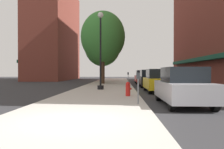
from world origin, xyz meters
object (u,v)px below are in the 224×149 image
at_px(lamppost, 101,49).
at_px(tree_mid, 103,37).
at_px(car_red, 143,77).
at_px(car_black, 149,79).
at_px(car_silver, 182,87).
at_px(tree_near, 102,45).
at_px(parking_meter_near, 128,77).
at_px(fire_hydrant, 128,89).
at_px(parking_meter_far, 138,84).
at_px(car_yellow, 158,81).

xyz_separation_m(lamppost, tree_mid, (-0.52, 9.05, 2.30)).
relative_size(tree_mid, car_red, 1.93).
bearing_deg(car_black, car_silver, -88.54).
distance_m(tree_near, tree_mid, 6.48).
height_order(parking_meter_near, car_red, car_red).
bearing_deg(tree_mid, car_black, -41.96).
height_order(fire_hydrant, parking_meter_near, parking_meter_near).
bearing_deg(parking_meter_near, parking_meter_far, -90.00).
relative_size(parking_meter_near, parking_meter_far, 1.00).
xyz_separation_m(parking_meter_far, car_red, (1.95, 19.49, -0.14)).
xyz_separation_m(parking_meter_far, car_silver, (1.95, 0.50, -0.14)).
bearing_deg(car_black, parking_meter_near, 143.21).
distance_m(fire_hydrant, tree_near, 21.13).
height_order(lamppost, fire_hydrant, lamppost).
relative_size(lamppost, parking_meter_far, 4.50).
relative_size(tree_mid, car_yellow, 1.93).
distance_m(parking_meter_far, car_yellow, 7.40).
height_order(lamppost, car_black, lamppost).
distance_m(parking_meter_near, tree_near, 10.70).
bearing_deg(car_yellow, parking_meter_far, -105.86).
height_order(lamppost, tree_mid, tree_mid).
bearing_deg(parking_meter_far, parking_meter_near, 90.00).
bearing_deg(tree_mid, car_yellow, -64.58).
bearing_deg(fire_hydrant, tree_mid, 100.08).
bearing_deg(car_silver, car_red, 89.41).
xyz_separation_m(parking_meter_far, car_black, (1.95, 12.87, -0.14)).
distance_m(fire_hydrant, car_red, 16.43).
xyz_separation_m(car_silver, car_black, (0.00, 12.37, 0.00)).
xyz_separation_m(car_silver, car_red, (0.00, 18.99, 0.00)).
height_order(tree_mid, car_red, tree_mid).
bearing_deg(car_red, car_yellow, -88.10).
bearing_deg(car_red, tree_near, 144.27).
bearing_deg(parking_meter_near, car_black, -38.25).
relative_size(lamppost, fire_hydrant, 7.47).
height_order(car_yellow, car_black, same).
bearing_deg(parking_meter_far, car_red, 84.29).
bearing_deg(car_black, tree_near, 117.87).
xyz_separation_m(fire_hydrant, tree_near, (-3.05, 20.37, 4.73)).
xyz_separation_m(car_black, car_red, (0.00, 6.62, 0.00)).
bearing_deg(car_black, lamppost, -130.14).
bearing_deg(tree_near, car_yellow, -72.06).
xyz_separation_m(fire_hydrant, car_silver, (2.28, -2.73, 0.29)).
relative_size(parking_meter_far, car_black, 0.30).
bearing_deg(parking_meter_near, car_yellow, -74.98).
bearing_deg(tree_near, tree_mid, -84.94).
bearing_deg(car_black, car_yellow, -88.54).
distance_m(car_silver, car_red, 18.99).
relative_size(fire_hydrant, car_black, 0.18).
relative_size(parking_meter_far, tree_mid, 0.16).
height_order(parking_meter_far, car_silver, car_silver).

